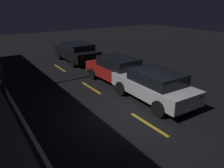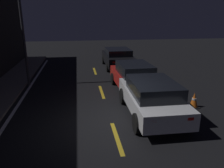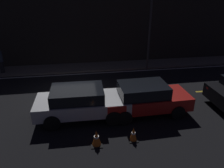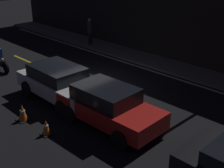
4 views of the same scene
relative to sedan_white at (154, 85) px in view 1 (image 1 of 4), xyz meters
name	(u,v)px [view 1 (image 1 of 4)]	position (x,y,z in m)	size (l,w,h in m)	color
ground_plane	(132,114)	(-0.44, 1.61, -0.79)	(56.00, 56.00, 0.00)	black
lane_dash_c	(149,124)	(-1.44, 1.61, -0.79)	(2.00, 0.14, 0.01)	gold
lane_dash_d	(91,88)	(3.06, 1.61, -0.79)	(2.00, 0.14, 0.01)	gold
lane_dash_e	(60,68)	(7.56, 1.61, -0.79)	(2.00, 0.14, 0.01)	gold
lane_solid_kerb	(38,146)	(-0.44, 5.46, -0.79)	(25.20, 0.14, 0.01)	silver
sedan_white	(154,85)	(0.00, 0.00, 0.00)	(4.24, 1.99, 1.46)	silver
taxi_red	(117,69)	(3.00, -0.05, -0.01)	(4.04, 1.92, 1.48)	red
van_black	(77,52)	(8.51, -0.21, -0.02)	(4.32, 2.03, 1.43)	black
traffic_cone_near	(176,83)	(0.49, -2.09, -0.47)	(0.45, 0.45, 0.66)	black
traffic_cone_mid	(155,76)	(1.95, -2.04, -0.50)	(0.37, 0.37, 0.59)	black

